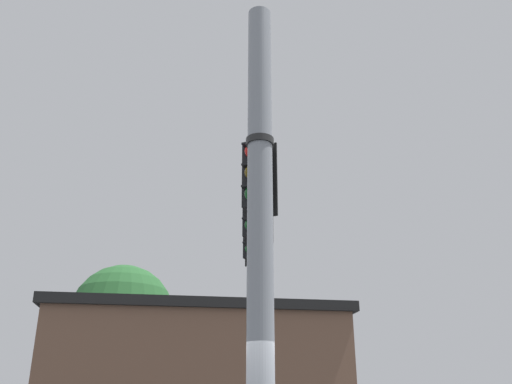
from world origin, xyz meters
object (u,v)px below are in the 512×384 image
object	(u,v)px
street_name_sign	(259,156)
traffic_light_mid_inner	(255,208)
traffic_light_nearest_pole	(256,176)
traffic_light_mid_outer	(254,233)

from	to	relation	value
street_name_sign	traffic_light_mid_inner	bearing A→B (deg)	-65.72
traffic_light_nearest_pole	traffic_light_mid_outer	size ratio (longest dim) A/B	1.00
traffic_light_nearest_pole	traffic_light_mid_outer	bearing A→B (deg)	-65.87
traffic_light_mid_outer	street_name_sign	size ratio (longest dim) A/B	1.00
traffic_light_mid_inner	street_name_sign	xyz separation A→B (m)	(-1.32, 2.92, -0.51)
street_name_sign	traffic_light_nearest_pole	bearing A→B (deg)	-65.59
traffic_light_nearest_pole	street_name_sign	distance (m)	1.83
traffic_light_nearest_pole	street_name_sign	world-z (taller)	traffic_light_nearest_pole
traffic_light_nearest_pole	street_name_sign	bearing A→B (deg)	114.41
traffic_light_nearest_pole	street_name_sign	xyz separation A→B (m)	(-0.73, 1.60, -0.51)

